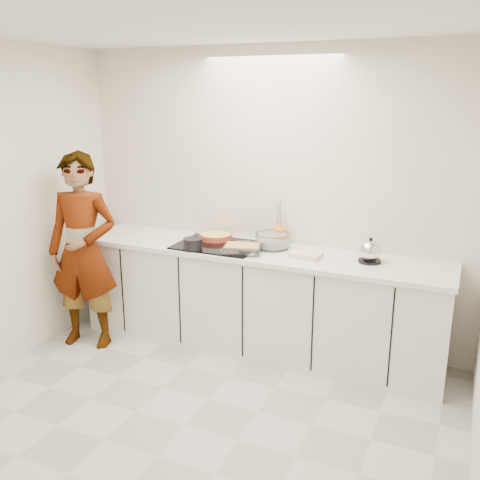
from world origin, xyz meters
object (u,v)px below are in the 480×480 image
at_px(hob, 218,245).
at_px(mixing_bowl, 272,241).
at_px(utensil_crock, 279,236).
at_px(tart_dish, 216,236).
at_px(baking_dish, 243,248).
at_px(saucepan, 193,244).
at_px(kettle, 370,252).
at_px(cook, 83,251).

height_order(hob, mixing_bowl, mixing_bowl).
height_order(hob, utensil_crock, utensil_crock).
bearing_deg(hob, mixing_bowl, 15.85).
relative_size(tart_dish, baking_dish, 1.03).
bearing_deg(saucepan, mixing_bowl, 29.80).
height_order(hob, baking_dish, baking_dish).
xyz_separation_m(saucepan, utensil_crock, (0.61, 0.46, 0.01)).
bearing_deg(saucepan, utensil_crock, 37.29).
height_order(mixing_bowl, kettle, kettle).
relative_size(mixing_bowl, cook, 0.21).
bearing_deg(cook, saucepan, 4.22).
relative_size(hob, utensil_crock, 4.89).
bearing_deg(cook, mixing_bowl, 9.42).
distance_m(saucepan, baking_dish, 0.43).
bearing_deg(utensil_crock, kettle, -12.89).
bearing_deg(cook, baking_dish, 2.64).
height_order(tart_dish, baking_dish, baking_dish).
xyz_separation_m(hob, cook, (-1.07, -0.50, -0.05)).
height_order(saucepan, cook, cook).
height_order(mixing_bowl, utensil_crock, utensil_crock).
xyz_separation_m(baking_dish, kettle, (1.01, 0.19, 0.04)).
relative_size(tart_dish, kettle, 1.59).
relative_size(tart_dish, utensil_crock, 2.45).
xyz_separation_m(saucepan, mixing_bowl, (0.59, 0.34, 0.00)).
relative_size(utensil_crock, cook, 0.09).
bearing_deg(cook, kettle, 0.47).
bearing_deg(baking_dish, mixing_bowl, 55.95).
xyz_separation_m(saucepan, cook, (-0.94, -0.29, -0.10)).
bearing_deg(mixing_bowl, kettle, -4.25).
relative_size(baking_dish, mixing_bowl, 0.99).
height_order(tart_dish, kettle, kettle).
xyz_separation_m(hob, baking_dish, (0.28, -0.12, 0.04)).
xyz_separation_m(tart_dish, mixing_bowl, (0.55, -0.02, 0.02)).
bearing_deg(saucepan, kettle, 10.84).
distance_m(hob, tart_dish, 0.18).
xyz_separation_m(kettle, utensil_crock, (-0.83, 0.19, -0.01)).
xyz_separation_m(baking_dish, cook, (-1.36, -0.38, -0.09)).
height_order(tart_dish, utensil_crock, utensil_crock).
bearing_deg(mixing_bowl, baking_dish, -124.05).
xyz_separation_m(mixing_bowl, kettle, (0.85, -0.06, 0.02)).
relative_size(baking_dish, cook, 0.20).
relative_size(saucepan, mixing_bowl, 0.58).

